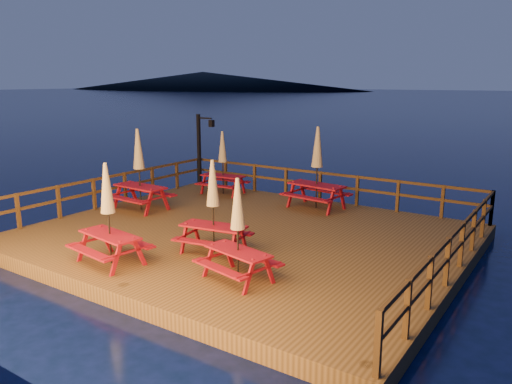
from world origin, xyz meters
TOP-DOWN VIEW (x-y plane):
  - ground at (0.00, 0.00)m, footprint 500.00×500.00m
  - deck at (0.00, 0.00)m, footprint 12.00×10.00m
  - deck_piles at (0.00, 0.00)m, footprint 11.44×9.44m
  - railing at (0.00, 1.78)m, footprint 11.80×9.75m
  - lamp_post at (-5.39, 4.55)m, footprint 0.85×0.18m
  - headland_left at (-160.00, 190.00)m, footprint 180.00×84.00m
  - picnic_table_0 at (0.31, -1.83)m, footprint 1.91×1.66m
  - picnic_table_1 at (1.92, -2.97)m, footprint 1.88×1.66m
  - picnic_table_2 at (0.40, 3.77)m, footprint 2.17×1.86m
  - picnic_table_3 at (-3.70, 3.77)m, footprint 1.85×1.57m
  - picnic_table_4 at (-1.28, -3.85)m, footprint 1.91×1.65m
  - picnic_table_5 at (-4.55, 0.22)m, footprint 2.02×1.68m

SIDE VIEW (x-z plane):
  - deck_piles at x=0.00m, z-range -1.00..0.40m
  - ground at x=0.00m, z-range 0.00..0.00m
  - deck at x=0.00m, z-range 0.00..0.40m
  - railing at x=0.00m, z-range 0.61..1.71m
  - picnic_table_1 at x=1.92m, z-range 0.45..2.78m
  - picnic_table_0 at x=0.31m, z-range 0.45..2.88m
  - picnic_table_3 at x=-3.70m, z-range 0.45..2.91m
  - picnic_table_4 at x=-1.28m, z-range 0.45..2.93m
  - picnic_table_5 at x=-4.55m, z-range 0.45..3.24m
  - picnic_table_2 at x=0.40m, z-range 0.46..3.30m
  - lamp_post at x=-5.39m, z-range 0.70..3.70m
  - headland_left at x=-160.00m, z-range 0.00..9.00m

